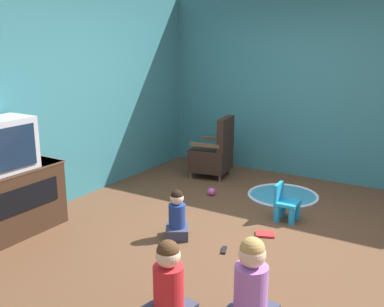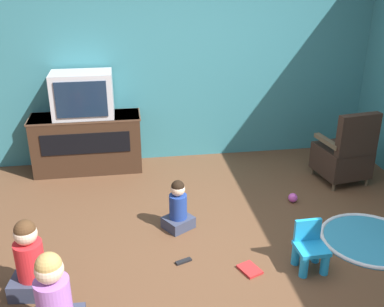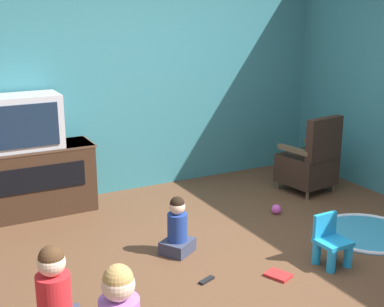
{
  "view_description": "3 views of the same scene",
  "coord_description": "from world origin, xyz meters",
  "px_view_note": "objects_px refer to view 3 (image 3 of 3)",
  "views": [
    {
      "loc": [
        -4.2,
        -2.0,
        2.05
      ],
      "look_at": [
        -0.37,
        0.36,
        0.89
      ],
      "focal_mm": 42.0,
      "sensor_mm": 36.0,
      "label": 1
    },
    {
      "loc": [
        -1.0,
        -3.41,
        2.49
      ],
      "look_at": [
        -0.42,
        0.33,
        0.85
      ],
      "focal_mm": 42.0,
      "sensor_mm": 36.0,
      "label": 2
    },
    {
      "loc": [
        -2.47,
        -3.47,
        2.14
      ],
      "look_at": [
        -0.38,
        0.48,
        0.88
      ],
      "focal_mm": 50.0,
      "sensor_mm": 36.0,
      "label": 3
    }
  ],
  "objects_px": {
    "child_watching_right": "(54,300)",
    "book": "(278,275)",
    "child_watching_center": "(177,229)",
    "yellow_kid_chair": "(331,244)",
    "black_armchair": "(310,163)",
    "television": "(24,122)",
    "toy_ball": "(276,209)",
    "tv_cabinet": "(29,180)",
    "remote_control": "(207,280)"
  },
  "relations": [
    {
      "from": "tv_cabinet",
      "to": "yellow_kid_chair",
      "type": "bearing_deg",
      "value": -49.35
    },
    {
      "from": "book",
      "to": "black_armchair",
      "type": "bearing_deg",
      "value": -68.64
    },
    {
      "from": "yellow_kid_chair",
      "to": "toy_ball",
      "type": "bearing_deg",
      "value": 74.56
    },
    {
      "from": "black_armchair",
      "to": "child_watching_right",
      "type": "relative_size",
      "value": 1.37
    },
    {
      "from": "television",
      "to": "child_watching_right",
      "type": "bearing_deg",
      "value": -97.77
    },
    {
      "from": "child_watching_right",
      "to": "remote_control",
      "type": "relative_size",
      "value": 4.3
    },
    {
      "from": "book",
      "to": "remote_control",
      "type": "xyz_separation_m",
      "value": [
        -0.55,
        0.2,
        -0.0
      ]
    },
    {
      "from": "tv_cabinet",
      "to": "remote_control",
      "type": "distance_m",
      "value": 2.34
    },
    {
      "from": "yellow_kid_chair",
      "to": "black_armchair",
      "type": "bearing_deg",
      "value": 54.15
    },
    {
      "from": "child_watching_right",
      "to": "toy_ball",
      "type": "height_order",
      "value": "child_watching_right"
    },
    {
      "from": "child_watching_right",
      "to": "book",
      "type": "bearing_deg",
      "value": 7.5
    },
    {
      "from": "book",
      "to": "toy_ball",
      "type": "bearing_deg",
      "value": -58.43
    },
    {
      "from": "black_armchair",
      "to": "remote_control",
      "type": "xyz_separation_m",
      "value": [
        -2.11,
        -1.29,
        -0.34
      ]
    },
    {
      "from": "black_armchair",
      "to": "child_watching_center",
      "type": "relative_size",
      "value": 1.74
    },
    {
      "from": "television",
      "to": "black_armchair",
      "type": "height_order",
      "value": "television"
    },
    {
      "from": "yellow_kid_chair",
      "to": "book",
      "type": "bearing_deg",
      "value": 175.24
    },
    {
      "from": "toy_ball",
      "to": "tv_cabinet",
      "type": "bearing_deg",
      "value": 152.13
    },
    {
      "from": "child_watching_right",
      "to": "toy_ball",
      "type": "xyz_separation_m",
      "value": [
        2.6,
        1.1,
        -0.24
      ]
    },
    {
      "from": "television",
      "to": "child_watching_center",
      "type": "distance_m",
      "value": 1.96
    },
    {
      "from": "black_armchair",
      "to": "yellow_kid_chair",
      "type": "bearing_deg",
      "value": 47.28
    },
    {
      "from": "child_watching_right",
      "to": "book",
      "type": "distance_m",
      "value": 1.82
    },
    {
      "from": "toy_ball",
      "to": "remote_control",
      "type": "height_order",
      "value": "toy_ball"
    },
    {
      "from": "tv_cabinet",
      "to": "remote_control",
      "type": "bearing_deg",
      "value": -66.07
    },
    {
      "from": "tv_cabinet",
      "to": "toy_ball",
      "type": "distance_m",
      "value": 2.61
    },
    {
      "from": "black_armchair",
      "to": "remote_control",
      "type": "height_order",
      "value": "black_armchair"
    },
    {
      "from": "tv_cabinet",
      "to": "yellow_kid_chair",
      "type": "height_order",
      "value": "tv_cabinet"
    },
    {
      "from": "black_armchair",
      "to": "remote_control",
      "type": "bearing_deg",
      "value": 22.93
    },
    {
      "from": "child_watching_center",
      "to": "child_watching_right",
      "type": "bearing_deg",
      "value": 179.04
    },
    {
      "from": "child_watching_center",
      "to": "remote_control",
      "type": "bearing_deg",
      "value": -124.51
    },
    {
      "from": "black_armchair",
      "to": "television",
      "type": "bearing_deg",
      "value": -23.37
    },
    {
      "from": "tv_cabinet",
      "to": "book",
      "type": "xyz_separation_m",
      "value": [
        1.49,
        -2.31,
        -0.36
      ]
    },
    {
      "from": "television",
      "to": "toy_ball",
      "type": "distance_m",
      "value": 2.75
    },
    {
      "from": "tv_cabinet",
      "to": "television",
      "type": "bearing_deg",
      "value": -90.0
    },
    {
      "from": "child_watching_center",
      "to": "toy_ball",
      "type": "relative_size",
      "value": 5.17
    },
    {
      "from": "yellow_kid_chair",
      "to": "book",
      "type": "xyz_separation_m",
      "value": [
        -0.52,
        0.03,
        -0.17
      ]
    },
    {
      "from": "yellow_kid_chair",
      "to": "child_watching_right",
      "type": "bearing_deg",
      "value": 177.41
    },
    {
      "from": "child_watching_center",
      "to": "television",
      "type": "bearing_deg",
      "value": 90.09
    },
    {
      "from": "child_watching_center",
      "to": "book",
      "type": "distance_m",
      "value": 0.96
    },
    {
      "from": "television",
      "to": "remote_control",
      "type": "distance_m",
      "value": 2.5
    },
    {
      "from": "child_watching_center",
      "to": "child_watching_right",
      "type": "relative_size",
      "value": 0.79
    },
    {
      "from": "child_watching_right",
      "to": "toy_ball",
      "type": "relative_size",
      "value": 6.56
    },
    {
      "from": "child_watching_right",
      "to": "yellow_kid_chair",
      "type": "bearing_deg",
      "value": 6.87
    },
    {
      "from": "television",
      "to": "child_watching_right",
      "type": "distance_m",
      "value": 2.42
    },
    {
      "from": "tv_cabinet",
      "to": "remote_control",
      "type": "height_order",
      "value": "tv_cabinet"
    },
    {
      "from": "tv_cabinet",
      "to": "remote_control",
      "type": "xyz_separation_m",
      "value": [
        0.94,
        -2.11,
        -0.36
      ]
    },
    {
      "from": "child_watching_center",
      "to": "book",
      "type": "relative_size",
      "value": 2.21
    },
    {
      "from": "child_watching_right",
      "to": "remote_control",
      "type": "distance_m",
      "value": 1.29
    },
    {
      "from": "child_watching_center",
      "to": "remote_control",
      "type": "xyz_separation_m",
      "value": [
        -0.02,
        -0.57,
        -0.22
      ]
    },
    {
      "from": "child_watching_right",
      "to": "toy_ball",
      "type": "bearing_deg",
      "value": 30.6
    },
    {
      "from": "television",
      "to": "black_armchair",
      "type": "xyz_separation_m",
      "value": [
        3.05,
        -0.8,
        -0.64
      ]
    }
  ]
}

